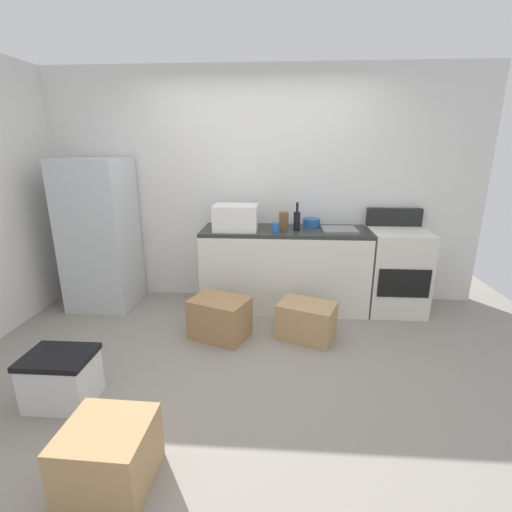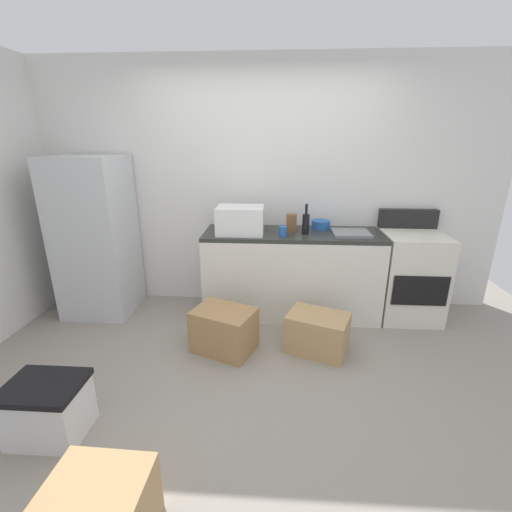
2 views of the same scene
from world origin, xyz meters
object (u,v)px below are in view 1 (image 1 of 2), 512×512
Objects in this scene: cardboard_box_large at (306,321)px; cardboard_box_medium at (220,318)px; mixing_bowl at (312,223)px; cardboard_box_small at (109,455)px; coffee_mug at (275,228)px; refrigerator at (100,234)px; wine_bottle at (297,220)px; stove_oven at (396,269)px; microwave at (236,218)px; knife_block at (284,220)px; storage_bin at (61,378)px.

cardboard_box_medium is at bearing -177.14° from cardboard_box_large.
mixing_bowl is 1.17m from cardboard_box_large.
coffee_mug is at bearing 69.47° from cardboard_box_small.
refrigerator is at bearing 176.47° from coffee_mug.
mixing_bowl is 2.93m from cardboard_box_small.
stove_oven is at bearing 3.35° from wine_bottle.
refrigerator is 1.50× the size of stove_oven.
microwave is 1.03× the size of cardboard_box_small.
cardboard_box_large is at bearing -72.86° from knife_block.
knife_block is at bearing 69.23° from cardboard_box_small.
storage_bin is at bearing -121.75° from microwave.
coffee_mug is 2.30m from storage_bin.
coffee_mug is 0.56× the size of knife_block.
wine_bottle is at bearing -0.24° from refrigerator.
refrigerator reaches higher than knife_block.
cardboard_box_small is at bearing -131.89° from stove_oven.
mixing_bowl reaches higher than cardboard_box_large.
stove_oven is 1.23m from wine_bottle.
refrigerator is 1.89m from storage_bin.
cardboard_box_small is (-1.15, -1.68, 0.01)m from cardboard_box_large.
cardboard_box_medium is at bearing 46.43° from storage_bin.
knife_block is 0.35× the size of cardboard_box_large.
cardboard_box_small is 0.89m from storage_bin.
cardboard_box_medium is at bearing -157.35° from stove_oven.
storage_bin is (0.48, -1.72, -0.63)m from refrigerator.
refrigerator reaches higher than cardboard_box_medium.
mixing_bowl is at bearing 64.24° from cardboard_box_small.
coffee_mug is at bearing -12.37° from microwave.
refrigerator is 16.46× the size of coffee_mug.
wine_bottle reaches higher than storage_bin.
microwave is at bearing 58.25° from storage_bin.
knife_block reaches higher than cardboard_box_large.
mixing_bowl is (0.31, 0.12, -0.04)m from knife_block.
stove_oven is 1.27m from cardboard_box_large.
knife_block is 0.35× the size of cardboard_box_medium.
knife_block is 1.27m from cardboard_box_medium.
cardboard_box_small is (-0.83, -2.23, -0.77)m from coffee_mug.
knife_block is at bearing 2.22° from refrigerator.
knife_block is at bearing -158.12° from mixing_bowl.
coffee_mug is at bearing 49.18° from cardboard_box_medium.
mixing_bowl is at bearing 50.90° from wine_bottle.
refrigerator reaches higher than stove_oven.
wine_bottle is 0.67× the size of cardboard_box_small.
mixing_bowl is at bearing 4.96° from refrigerator.
wine_bottle is 0.65× the size of storage_bin.
coffee_mug is 1.00m from cardboard_box_large.
mixing_bowl is at bearing 45.85° from storage_bin.
microwave is 2.42× the size of mixing_bowl.
microwave is 1.30m from cardboard_box_large.
wine_bottle is 0.58× the size of cardboard_box_large.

